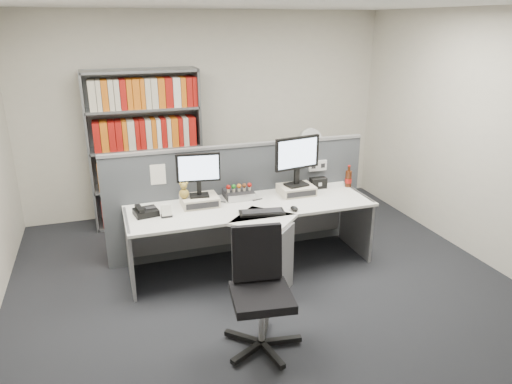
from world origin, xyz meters
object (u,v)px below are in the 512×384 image
object	(u,v)px
monitor_left	(198,171)
speaker	(318,183)
monitor_right	(297,157)
filing_cabinet	(308,191)
mouse	(294,209)
desk_phone	(145,212)
desk_calendar	(166,212)
shelving_unit	(146,151)
office_chair	(260,287)
cola_bottle	(348,179)
desk_fan	(310,143)
desk	(258,236)
desktop_pc	(239,194)
keyboard	(262,212)

from	to	relation	value
monitor_left	speaker	world-z (taller)	monitor_left
monitor_right	filing_cabinet	world-z (taller)	monitor_right
mouse	desk_phone	distance (m)	1.50
desk_phone	desk_calendar	world-z (taller)	desk_calendar
shelving_unit	office_chair	bearing A→B (deg)	-79.12
desk_calendar	mouse	bearing A→B (deg)	-10.96
office_chair	filing_cabinet	bearing A→B (deg)	58.06
monitor_right	shelving_unit	bearing A→B (deg)	135.36
cola_bottle	desk_fan	bearing A→B (deg)	93.49
speaker	desk	bearing A→B (deg)	-151.51
desk_calendar	desktop_pc	bearing A→B (deg)	19.67
desktop_pc	cola_bottle	size ratio (longest dim) A/B	1.19
desktop_pc	keyboard	xyz separation A→B (m)	(0.09, -0.52, -0.03)
keyboard	desk_fan	size ratio (longest dim) A/B	0.91
monitor_right	cola_bottle	bearing A→B (deg)	3.75
desk_fan	mouse	bearing A→B (deg)	-119.42
mouse	desk_calendar	xyz separation A→B (m)	(-1.26, 0.24, 0.03)
desk	desk_calendar	xyz separation A→B (m)	(-0.89, 0.17, 0.32)
desk_phone	filing_cabinet	world-z (taller)	desk_phone
cola_bottle	desktop_pc	bearing A→B (deg)	178.24
desk_calendar	shelving_unit	distance (m)	1.69
desk_calendar	monitor_right	bearing A→B (deg)	8.19
monitor_left	desktop_pc	world-z (taller)	monitor_left
monitor_right	speaker	xyz separation A→B (m)	(0.32, 0.11, -0.37)
filing_cabinet	desktop_pc	bearing A→B (deg)	-143.59
keyboard	filing_cabinet	size ratio (longest dim) A/B	0.68
monitor_right	desk_phone	size ratio (longest dim) A/B	2.16
desk_fan	office_chair	world-z (taller)	desk_fan
desk	desk_calendar	distance (m)	0.97
speaker	monitor_right	bearing A→B (deg)	-161.54
desk	speaker	size ratio (longest dim) A/B	14.07
office_chair	desk_fan	bearing A→B (deg)	58.05
desk_phone	shelving_unit	distance (m)	1.59
desk	desk_phone	distance (m)	1.16
shelving_unit	office_chair	xyz separation A→B (m)	(0.56, -2.92, -0.45)
desk_fan	office_chair	distance (m)	2.95
desktop_pc	desk	bearing A→B (deg)	-82.40
desk_calendar	shelving_unit	bearing A→B (deg)	90.17
desk	monitor_left	bearing A→B (deg)	143.39
shelving_unit	filing_cabinet	size ratio (longest dim) A/B	2.86
monitor_right	office_chair	world-z (taller)	monitor_right
speaker	shelving_unit	bearing A→B (deg)	143.03
mouse	speaker	xyz separation A→B (m)	(0.53, 0.56, 0.04)
filing_cabinet	monitor_left	bearing A→B (deg)	-149.37
keyboard	desk_calendar	world-z (taller)	desk_calendar
speaker	filing_cabinet	xyz separation A→B (m)	(0.30, 0.91, -0.43)
desk_phone	office_chair	xyz separation A→B (m)	(0.75, -1.35, -0.23)
keyboard	filing_cabinet	bearing A→B (deg)	51.00
cola_bottle	desk_fan	distance (m)	1.00
keyboard	shelving_unit	world-z (taller)	shelving_unit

